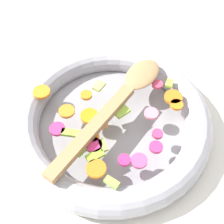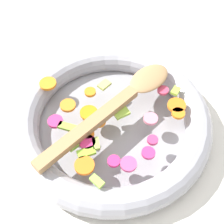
{
  "view_description": "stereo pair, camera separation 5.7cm",
  "coord_description": "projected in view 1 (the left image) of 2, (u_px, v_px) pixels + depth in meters",
  "views": [
    {
      "loc": [
        -0.09,
        -0.33,
        0.5
      ],
      "look_at": [
        0.0,
        0.0,
        0.05
      ],
      "focal_mm": 50.0,
      "sensor_mm": 36.0,
      "label": 1
    },
    {
      "loc": [
        -0.04,
        -0.34,
        0.5
      ],
      "look_at": [
        0.0,
        0.0,
        0.05
      ],
      "focal_mm": 50.0,
      "sensor_mm": 36.0,
      "label": 2
    }
  ],
  "objects": [
    {
      "name": "ground_plane",
      "position": [
        112.0,
        127.0,
        0.61
      ],
      "size": [
        4.0,
        4.0,
        0.0
      ],
      "primitive_type": "plane",
      "color": "silver"
    },
    {
      "name": "skillet",
      "position": [
        112.0,
        121.0,
        0.59
      ],
      "size": [
        0.37,
        0.37,
        0.05
      ],
      "color": "gray",
      "rests_on": "ground_plane"
    },
    {
      "name": "chopped_vegetables",
      "position": [
        112.0,
        120.0,
        0.55
      ],
      "size": [
        0.28,
        0.25,
        0.01
      ],
      "color": "orange",
      "rests_on": "skillet"
    },
    {
      "name": "wooden_spoon",
      "position": [
        119.0,
        100.0,
        0.57
      ],
      "size": [
        0.27,
        0.23,
        0.01
      ],
      "color": "#A87F51",
      "rests_on": "chopped_vegetables"
    }
  ]
}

